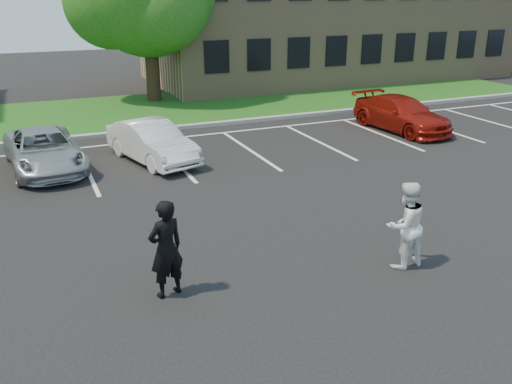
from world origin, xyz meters
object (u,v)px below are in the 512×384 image
car_white_sedan (152,142)px  car_red_compact (402,114)px  man_black_suit (166,249)px  office_building (328,9)px  man_white_shirt (405,225)px  car_silver_minivan (44,150)px

car_white_sedan → car_red_compact: (10.19, 0.19, 0.00)m
car_white_sedan → man_black_suit: bearing=-116.8°
office_building → man_white_shirt: 26.09m
office_building → car_white_sedan: bearing=-136.5°
office_building → car_red_compact: office_building is taller
car_silver_minivan → car_red_compact: size_ratio=0.98×
man_black_suit → car_white_sedan: 8.57m
man_black_suit → man_white_shirt: size_ratio=1.03×
man_white_shirt → car_red_compact: size_ratio=0.40×
office_building → car_silver_minivan: bearing=-143.2°
car_red_compact → car_silver_minivan: bearing=173.8°
car_silver_minivan → car_red_compact: bearing=-6.5°
man_black_suit → man_white_shirt: man_black_suit is taller
man_black_suit → car_red_compact: bearing=-161.3°
office_building → car_red_compact: size_ratio=4.88×
car_red_compact → man_white_shirt: bearing=-132.3°
office_building → man_black_suit: (-16.36, -22.31, -3.21)m
man_black_suit → car_silver_minivan: bearing=-96.9°
car_white_sedan → office_building: bearing=28.1°
man_black_suit → car_silver_minivan: (-1.61, 8.88, -0.32)m
car_white_sedan → car_silver_minivan: bearing=156.2°
office_building → man_black_suit: office_building is taller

